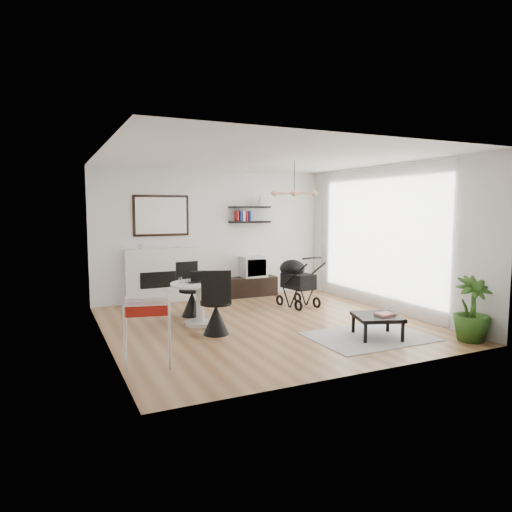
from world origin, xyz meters
name	(u,v)px	position (x,y,z in m)	size (l,w,h in m)	color
floor	(265,324)	(0.00, 0.00, 0.00)	(5.00, 5.00, 0.00)	brown
ceiling	(265,157)	(0.00, 0.00, 2.70)	(5.00, 5.00, 0.00)	white
wall_back	(213,234)	(0.00, 2.50, 1.35)	(5.00, 5.00, 0.00)	white
wall_left	(103,248)	(-2.50, 0.00, 1.35)	(5.00, 5.00, 0.00)	white
wall_right	(387,238)	(2.50, 0.00, 1.35)	(5.00, 5.00, 0.00)	white
sheer_curtain	(375,237)	(2.40, 0.20, 1.35)	(0.04, 3.60, 2.60)	white
fireplace	(163,269)	(-1.10, 2.42, 0.69)	(1.50, 0.17, 2.16)	white
shelf_lower	(250,222)	(0.79, 2.37, 1.60)	(0.90, 0.25, 0.04)	black
shelf_upper	(250,207)	(0.79, 2.37, 1.92)	(0.90, 0.25, 0.04)	black
pendant_lamp	(294,193)	(0.70, 0.30, 2.15)	(0.90, 0.90, 0.10)	tan
tv_console	(251,286)	(0.79, 2.30, 0.21)	(1.11, 0.39, 0.42)	black
crt_tv	(253,267)	(0.83, 2.29, 0.64)	(0.51, 0.45, 0.45)	silver
dining_table	(200,297)	(-0.98, 0.41, 0.46)	(0.95, 0.95, 0.69)	white
laptop	(197,283)	(-1.04, 0.38, 0.71)	(0.31, 0.20, 0.02)	black
black_bag	(199,276)	(-0.93, 0.60, 0.77)	(0.27, 0.16, 0.16)	black
newspaper	(213,282)	(-0.79, 0.32, 0.70)	(0.36, 0.30, 0.01)	beige
drinking_glass	(180,280)	(-1.27, 0.53, 0.74)	(0.06, 0.06, 0.10)	white
chair_far	(192,299)	(-0.93, 1.05, 0.30)	(0.46, 0.48, 0.95)	black
chair_near	(216,314)	(-0.95, -0.26, 0.32)	(0.52, 0.53, 1.00)	black
drying_rack	(148,333)	(-2.18, -1.28, 0.43)	(0.64, 0.62, 0.82)	white
stroller	(296,284)	(1.18, 1.02, 0.43)	(0.62, 0.87, 1.01)	black
rug	(369,336)	(1.07, -1.33, 0.01)	(1.74, 1.25, 0.01)	#A8A8A8
coffee_table	(377,318)	(1.14, -1.42, 0.30)	(0.81, 0.81, 0.33)	black
magazines	(385,314)	(1.21, -1.49, 0.36)	(0.26, 0.20, 0.04)	red
potted_plant	(472,309)	(2.25, -2.11, 0.46)	(0.52, 0.52, 0.93)	#295217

